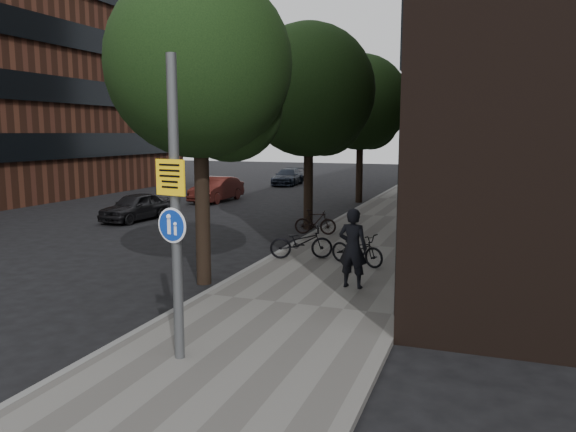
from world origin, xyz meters
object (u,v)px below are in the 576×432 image
at_px(parked_bike_facade_near, 357,249).
at_px(parked_car_near, 136,207).
at_px(signpost, 176,210).
at_px(pedestrian, 353,248).

height_order(parked_bike_facade_near, parked_car_near, parked_car_near).
height_order(signpost, parked_bike_facade_near, signpost).
bearing_deg(signpost, pedestrian, 82.11).
bearing_deg(signpost, parked_bike_facade_near, 90.65).
bearing_deg(parked_car_near, parked_bike_facade_near, -20.28).
bearing_deg(signpost, parked_car_near, 137.74).
distance_m(signpost, parked_bike_facade_near, 7.64).
bearing_deg(parked_bike_facade_near, signpost, -167.83).
height_order(pedestrian, parked_car_near, pedestrian).
xyz_separation_m(signpost, parked_bike_facade_near, (1.26, 7.27, -1.97)).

